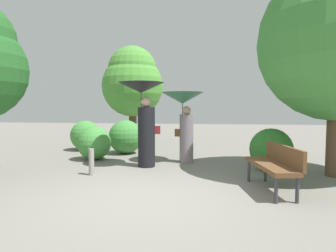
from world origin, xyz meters
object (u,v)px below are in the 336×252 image
at_px(person_right, 184,111).
at_px(park_bench, 275,163).
at_px(path_marker_post, 91,162).
at_px(tree_mid_left, 133,81).
at_px(person_left, 144,110).

distance_m(person_right, park_bench, 3.19).
bearing_deg(path_marker_post, park_bench, -10.75).
bearing_deg(tree_mid_left, person_left, -72.24).
bearing_deg(tree_mid_left, path_marker_post, -84.64).
xyz_separation_m(park_bench, tree_mid_left, (-4.29, 6.42, 2.04)).
distance_m(person_right, path_marker_post, 2.81).
height_order(person_right, park_bench, person_right).
relative_size(park_bench, tree_mid_left, 0.39).
bearing_deg(person_right, person_left, 120.21).
height_order(person_right, tree_mid_left, tree_mid_left).
distance_m(park_bench, path_marker_post, 3.83).
height_order(tree_mid_left, path_marker_post, tree_mid_left).
xyz_separation_m(person_left, person_right, (0.95, 0.68, -0.03)).
distance_m(park_bench, tree_mid_left, 7.99).
height_order(person_left, tree_mid_left, tree_mid_left).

